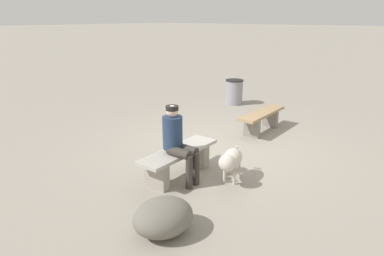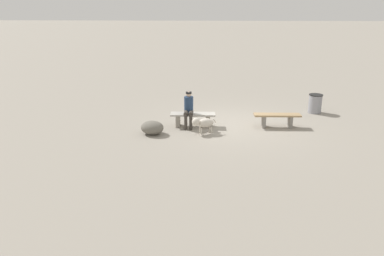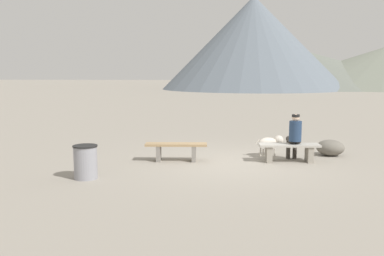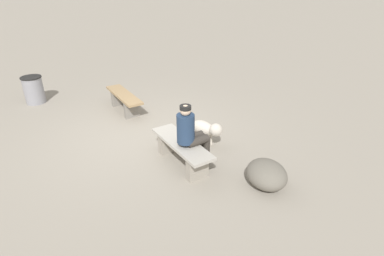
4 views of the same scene
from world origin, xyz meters
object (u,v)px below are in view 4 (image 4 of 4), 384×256
at_px(dog, 206,129).
at_px(trash_bin, 34,90).
at_px(bench_left, 124,99).
at_px(bench_right, 182,149).
at_px(boulder, 267,174).
at_px(seated_person, 190,132).

bearing_deg(dog, trash_bin, -166.73).
bearing_deg(bench_left, trash_bin, -135.07).
xyz_separation_m(bench_left, dog, (2.55, 0.86, 0.05)).
relative_size(bench_right, boulder, 2.06).
xyz_separation_m(dog, boulder, (1.67, 0.14, -0.16)).
bearing_deg(boulder, dog, -175.32).
bearing_deg(boulder, seated_person, -144.89).
bearing_deg(boulder, bench_left, -166.70).
xyz_separation_m(seated_person, trash_bin, (-4.87, -2.13, -0.34)).
xyz_separation_m(bench_left, seated_person, (3.07, 0.19, 0.39)).
distance_m(dog, boulder, 1.68).
bearing_deg(seated_person, bench_right, -146.16).
bearing_deg(seated_person, bench_left, -178.19).
relative_size(bench_right, trash_bin, 2.13).
height_order(dog, trash_bin, trash_bin).
bearing_deg(bench_left, bench_right, -0.50).
bearing_deg(bench_left, seated_person, 1.32).
bearing_deg(dog, bench_right, -83.40).
relative_size(seated_person, boulder, 1.63).
bearing_deg(trash_bin, bench_right, 23.20).
bearing_deg(bench_left, dog, 16.41).
height_order(bench_left, bench_right, bench_left).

